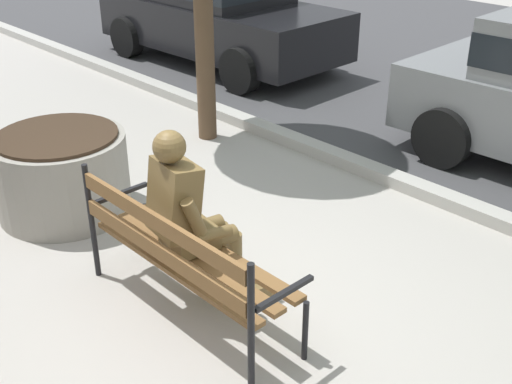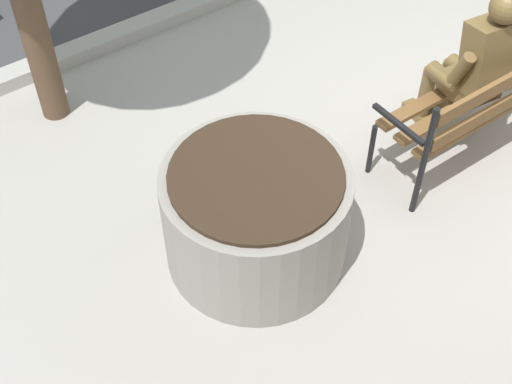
{
  "view_description": "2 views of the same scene",
  "coord_description": "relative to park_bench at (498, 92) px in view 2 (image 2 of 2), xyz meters",
  "views": [
    {
      "loc": [
        2.86,
        -2.1,
        2.9
      ],
      "look_at": [
        -0.17,
        0.78,
        0.75
      ],
      "focal_mm": 45.5,
      "sensor_mm": 36.0,
      "label": 1
    },
    {
      "loc": [
        -3.87,
        -2.1,
        3.82
      ],
      "look_at": [
        -2.17,
        0.26,
        0.6
      ],
      "focal_mm": 49.77,
      "sensor_mm": 36.0,
      "label": 2
    }
  ],
  "objects": [
    {
      "name": "ground_plane",
      "position": [
        0.17,
        -0.07,
        -0.54
      ],
      "size": [
        80.0,
        80.0,
        0.0
      ],
      "primitive_type": "plane",
      "color": "#ADA8A0"
    },
    {
      "name": "park_bench",
      "position": [
        0.0,
        0.0,
        0.0
      ],
      "size": [
        1.8,
        0.54,
        0.95
      ],
      "color": "brown",
      "rests_on": "ground"
    },
    {
      "name": "bronze_statue_seated",
      "position": [
        -0.09,
        0.21,
        0.12
      ],
      "size": [
        0.71,
        0.78,
        1.37
      ],
      "color": "brown",
      "rests_on": "ground"
    },
    {
      "name": "concrete_planter",
      "position": [
        -2.0,
        0.19,
        -0.17
      ],
      "size": [
        1.19,
        1.19,
        0.76
      ],
      "color": "gray",
      "rests_on": "ground"
    }
  ]
}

